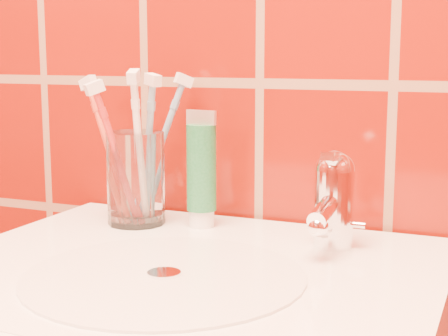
% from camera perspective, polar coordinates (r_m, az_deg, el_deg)
% --- Properties ---
extents(glass_tumbler, '(0.10, 0.10, 0.13)m').
position_cam_1_polar(glass_tumbler, '(0.95, -7.34, -0.85)').
color(glass_tumbler, white).
rests_on(glass_tumbler, pedestal_sink).
extents(toothpaste_tube, '(0.04, 0.04, 0.16)m').
position_cam_1_polar(toothpaste_tube, '(0.92, -1.89, -0.40)').
color(toothpaste_tube, white).
rests_on(toothpaste_tube, pedestal_sink).
extents(faucet, '(0.05, 0.11, 0.12)m').
position_cam_1_polar(faucet, '(0.83, 9.07, -2.32)').
color(faucet, white).
rests_on(faucet, pedestal_sink).
extents(toothbrush_0, '(0.07, 0.12, 0.23)m').
position_cam_1_polar(toothbrush_0, '(0.92, -7.07, 1.40)').
color(toothbrush_0, white).
rests_on(toothbrush_0, glass_tumbler).
extents(toothbrush_1, '(0.13, 0.14, 0.22)m').
position_cam_1_polar(toothbrush_1, '(0.92, -8.82, 0.96)').
color(toothbrush_1, '#B12825').
rests_on(toothbrush_1, glass_tumbler).
extents(toothbrush_2, '(0.14, 0.13, 0.21)m').
position_cam_1_polar(toothbrush_2, '(0.96, -9.49, 1.38)').
color(toothbrush_2, '#B93E27').
rests_on(toothbrush_2, glass_tumbler).
extents(toothbrush_3, '(0.16, 0.16, 0.22)m').
position_cam_1_polar(toothbrush_3, '(0.96, -5.42, 1.59)').
color(toothbrush_3, '#6D97C2').
rests_on(toothbrush_3, glass_tumbler).
extents(toothbrush_4, '(0.09, 0.08, 0.22)m').
position_cam_1_polar(toothbrush_4, '(0.93, -6.34, 1.41)').
color(toothbrush_4, '#7CB5DE').
rests_on(toothbrush_4, glass_tumbler).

